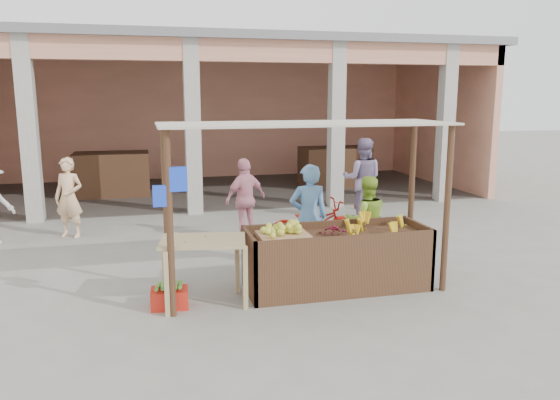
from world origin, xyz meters
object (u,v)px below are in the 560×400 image
object	(u,v)px
vendor_green	(366,218)
vendor_blue	(309,214)
red_crate	(170,298)
fruit_stall	(337,262)
motorcycle	(313,223)
side_table	(203,250)

from	to	relation	value
vendor_green	vendor_blue	bearing A→B (deg)	6.56
red_crate	vendor_blue	world-z (taller)	vendor_blue
red_crate	vendor_blue	distance (m)	2.63
fruit_stall	motorcycle	world-z (taller)	motorcycle
vendor_blue	motorcycle	xyz separation A→B (m)	(0.43, 1.11, -0.44)
fruit_stall	motorcycle	distance (m)	2.11
red_crate	vendor_green	size ratio (longest dim) A/B	0.31
side_table	fruit_stall	bearing A→B (deg)	14.02
red_crate	side_table	bearing A→B (deg)	5.35
fruit_stall	motorcycle	size ratio (longest dim) A/B	1.46
fruit_stall	vendor_blue	size ratio (longest dim) A/B	1.44
fruit_stall	red_crate	world-z (taller)	fruit_stall
vendor_blue	vendor_green	xyz separation A→B (m)	(0.98, 0.00, -0.13)
side_table	vendor_green	size ratio (longest dim) A/B	0.78
side_table	motorcycle	distance (m)	3.16
vendor_blue	motorcycle	world-z (taller)	vendor_blue
red_crate	vendor_blue	size ratio (longest dim) A/B	0.27
vendor_blue	red_crate	bearing A→B (deg)	29.99
side_table	vendor_green	bearing A→B (deg)	31.82
side_table	red_crate	size ratio (longest dim) A/B	2.51
fruit_stall	vendor_blue	world-z (taller)	vendor_blue
side_table	motorcycle	world-z (taller)	motorcycle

